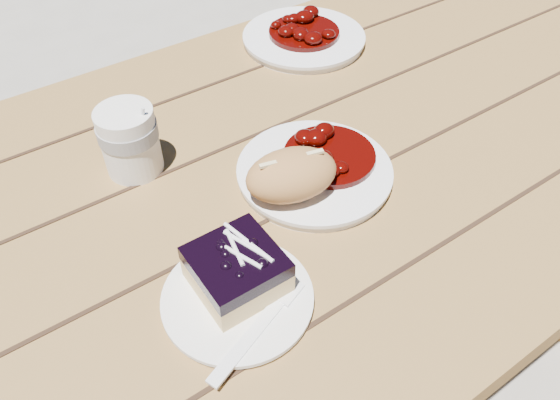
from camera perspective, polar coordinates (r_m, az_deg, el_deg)
picnic_table at (r=0.87m, az=-8.71°, el=-8.44°), size 2.00×1.55×0.75m
main_plate at (r=0.78m, az=3.61°, el=2.87°), size 0.21×0.21×0.02m
goulash_stew at (r=0.77m, az=5.26°, el=5.50°), size 0.13×0.13×0.04m
bread_roll at (r=0.71m, az=1.20°, el=2.65°), size 0.14×0.11×0.06m
dessert_plate at (r=0.64m, az=-4.45°, el=-10.27°), size 0.17×0.17×0.01m
blueberry_cake at (r=0.62m, az=-4.55°, el=-7.27°), size 0.10×0.10×0.05m
fork_dessert at (r=0.60m, az=-3.34°, el=-14.34°), size 0.16×0.08×0.00m
coffee_cup at (r=0.79m, az=-15.43°, el=5.97°), size 0.08×0.08×0.10m
second_plate at (r=1.08m, az=2.50°, el=16.47°), size 0.23×0.23×0.02m
second_stew at (r=1.07m, az=2.55°, el=17.83°), size 0.13×0.13×0.04m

